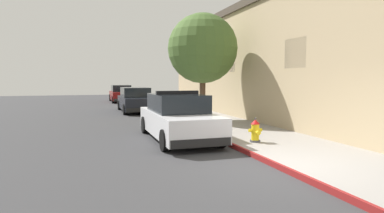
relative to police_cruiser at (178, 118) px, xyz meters
The scene contains 9 objects.
ground_plane 6.45m from the police_cruiser, 120.16° to the left, with size 31.66×60.00×0.20m, color #353538.
sidewalk_pavement 6.23m from the police_cruiser, 63.25° to the left, with size 3.10×60.00×0.13m, color gray.
curb_painted_edge 5.70m from the police_cruiser, 77.78° to the left, with size 0.08×60.00×0.13m, color maroon.
storefront_building 9.60m from the police_cruiser, 34.52° to the left, with size 6.97×20.74×5.88m.
police_cruiser is the anchor object (origin of this frame).
parked_car_silver_ahead 10.28m from the police_cruiser, 90.06° to the left, with size 1.94×4.84×1.56m.
parked_car_dark_far 20.11m from the police_cruiser, 89.89° to the left, with size 1.94×4.84×1.56m.
fire_hydrant 2.74m from the police_cruiser, 43.93° to the right, with size 0.44×0.40×0.76m.
street_tree 5.23m from the police_cruiser, 59.29° to the left, with size 3.28×3.28×5.03m.
Camera 1 is at (-4.20, -6.32, 2.06)m, focal length 30.53 mm.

